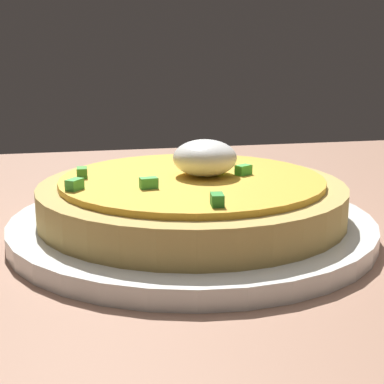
% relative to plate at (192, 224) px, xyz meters
% --- Properties ---
extents(dining_table, '(1.19, 0.90, 0.02)m').
position_rel_plate_xyz_m(dining_table, '(-0.07, 0.03, -0.02)').
color(dining_table, '#976E58').
rests_on(dining_table, ground).
extents(plate, '(0.29, 0.29, 0.01)m').
position_rel_plate_xyz_m(plate, '(0.00, 0.00, 0.00)').
color(plate, white).
rests_on(plate, dining_table).
extents(pizza, '(0.24, 0.24, 0.06)m').
position_rel_plate_xyz_m(pizza, '(-0.00, -0.00, 0.02)').
color(pizza, tan).
rests_on(pizza, plate).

